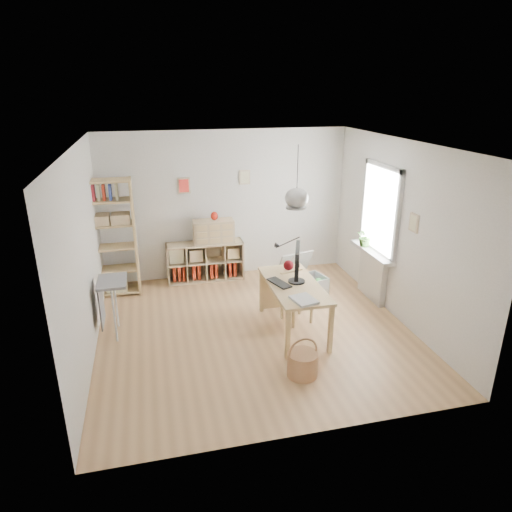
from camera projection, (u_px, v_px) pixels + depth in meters
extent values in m
plane|color=tan|center=(254.00, 329.00, 6.80)|extent=(4.50, 4.50, 0.00)
plane|color=white|center=(226.00, 205.00, 8.37)|extent=(4.50, 0.00, 4.50)
plane|color=white|center=(309.00, 320.00, 4.27)|extent=(4.50, 0.00, 4.50)
plane|color=white|center=(83.00, 257.00, 5.83)|extent=(0.00, 4.50, 4.50)
plane|color=white|center=(400.00, 232.00, 6.81)|extent=(0.00, 4.50, 4.50)
plane|color=white|center=(254.00, 144.00, 5.85)|extent=(4.50, 4.50, 0.00)
cylinder|color=black|center=(297.00, 171.00, 5.95)|extent=(0.01, 0.01, 0.68)
ellipsoid|color=silver|center=(297.00, 198.00, 6.08)|extent=(0.32, 0.32, 0.27)
cube|color=white|center=(381.00, 209.00, 7.29)|extent=(0.03, 1.00, 1.30)
cube|color=silver|center=(397.00, 219.00, 6.79)|extent=(0.06, 0.08, 1.46)
cube|color=silver|center=(365.00, 202.00, 7.77)|extent=(0.06, 0.08, 1.46)
cube|color=silver|center=(384.00, 166.00, 7.04)|extent=(0.06, 1.16, 0.08)
cube|color=silver|center=(376.00, 250.00, 7.52)|extent=(0.06, 1.16, 0.08)
cube|color=silver|center=(372.00, 276.00, 7.68)|extent=(0.10, 0.80, 0.80)
cube|color=silver|center=(372.00, 252.00, 7.52)|extent=(0.22, 1.20, 0.06)
cube|color=#D6BB7B|center=(294.00, 285.00, 6.52)|extent=(0.70, 1.50, 0.04)
cube|color=#D6BB7B|center=(288.00, 335.00, 5.95)|extent=(0.06, 0.06, 0.71)
cube|color=#D6BB7B|center=(262.00, 291.00, 7.23)|extent=(0.06, 0.06, 0.71)
cube|color=#D6BB7B|center=(331.00, 329.00, 6.08)|extent=(0.06, 0.06, 0.71)
cube|color=#D6BB7B|center=(298.00, 287.00, 7.36)|extent=(0.06, 0.06, 0.71)
cube|color=tan|center=(206.00, 278.00, 8.55)|extent=(1.40, 0.38, 0.03)
cube|color=tan|center=(204.00, 244.00, 8.31)|extent=(1.40, 0.38, 0.03)
cube|color=tan|center=(168.00, 264.00, 8.28)|extent=(0.03, 0.38, 0.72)
cube|color=tan|center=(241.00, 258.00, 8.58)|extent=(0.03, 0.38, 0.72)
cube|color=tan|center=(204.00, 258.00, 8.59)|extent=(1.40, 0.02, 0.72)
cube|color=maroon|center=(174.00, 272.00, 8.38)|extent=(0.06, 0.26, 0.30)
cube|color=maroon|center=(179.00, 272.00, 8.40)|extent=(0.05, 0.26, 0.30)
cube|color=maroon|center=(183.00, 271.00, 8.42)|extent=(0.05, 0.26, 0.30)
cube|color=maroon|center=(194.00, 270.00, 8.46)|extent=(0.05, 0.26, 0.30)
cube|color=maroon|center=(198.00, 270.00, 8.48)|extent=(0.05, 0.26, 0.30)
cube|color=maroon|center=(211.00, 269.00, 8.53)|extent=(0.06, 0.26, 0.30)
cube|color=maroon|center=(216.00, 268.00, 8.55)|extent=(0.06, 0.26, 0.30)
cube|color=maroon|center=(229.00, 267.00, 8.60)|extent=(0.06, 0.26, 0.30)
cube|color=maroon|center=(234.00, 267.00, 8.62)|extent=(0.05, 0.26, 0.30)
cube|color=#D6BB7B|center=(88.00, 240.00, 7.56)|extent=(0.04, 0.38, 2.00)
cube|color=#D6BB7B|center=(135.00, 237.00, 7.72)|extent=(0.04, 0.38, 2.00)
cube|color=#D6BB7B|center=(118.00, 290.00, 7.97)|extent=(0.76, 0.38, 0.03)
cube|color=#D6BB7B|center=(115.00, 269.00, 7.83)|extent=(0.76, 0.38, 0.03)
cube|color=#D6BB7B|center=(113.00, 247.00, 7.69)|extent=(0.76, 0.38, 0.03)
cube|color=#D6BB7B|center=(110.00, 224.00, 7.55)|extent=(0.76, 0.38, 0.03)
cube|color=#D6BB7B|center=(107.00, 201.00, 7.41)|extent=(0.76, 0.38, 0.03)
cube|color=#D6BB7B|center=(105.00, 181.00, 7.30)|extent=(0.76, 0.38, 0.03)
cube|color=navy|center=(88.00, 193.00, 7.30)|extent=(0.04, 0.18, 0.26)
cube|color=maroon|center=(93.00, 193.00, 7.32)|extent=(0.04, 0.18, 0.26)
cube|color=beige|center=(99.00, 192.00, 7.34)|extent=(0.04, 0.18, 0.26)
cube|color=maroon|center=(104.00, 192.00, 7.35)|extent=(0.04, 0.18, 0.26)
cube|color=navy|center=(110.00, 192.00, 7.37)|extent=(0.04, 0.18, 0.26)
cube|color=beige|center=(117.00, 191.00, 7.40)|extent=(0.04, 0.18, 0.26)
cube|color=gray|center=(112.00, 281.00, 6.39)|extent=(0.40, 0.55, 0.04)
cylinder|color=silver|center=(114.00, 315.00, 6.34)|extent=(0.03, 0.03, 0.82)
cylinder|color=silver|center=(116.00, 302.00, 6.74)|extent=(0.03, 0.03, 0.82)
cube|color=gray|center=(101.00, 304.00, 6.47)|extent=(0.02, 0.50, 0.62)
cube|color=gray|center=(297.00, 297.00, 6.90)|extent=(0.46, 0.46, 0.05)
cube|color=#D6BB7B|center=(293.00, 317.00, 6.77)|extent=(0.04, 0.04, 0.38)
cube|color=#D6BB7B|center=(282.00, 308.00, 7.04)|extent=(0.04, 0.04, 0.38)
cube|color=#D6BB7B|center=(311.00, 312.00, 6.91)|extent=(0.04, 0.04, 0.38)
cube|color=#D6BB7B|center=(300.00, 303.00, 7.18)|extent=(0.04, 0.04, 0.38)
cube|color=#D6BB7B|center=(291.00, 281.00, 6.97)|extent=(0.38, 0.13, 0.34)
cylinder|color=#946542|center=(302.00, 364.00, 5.67)|extent=(0.38, 0.38, 0.31)
torus|color=#946542|center=(303.00, 352.00, 5.60)|extent=(0.39, 0.07, 0.39)
cube|color=silver|center=(306.00, 294.00, 7.90)|extent=(0.73, 0.58, 0.02)
cube|color=silver|center=(291.00, 290.00, 7.71)|extent=(0.13, 0.43, 0.33)
cube|color=silver|center=(321.00, 283.00, 7.98)|extent=(0.13, 0.43, 0.33)
cube|color=silver|center=(314.00, 291.00, 7.67)|extent=(0.62, 0.18, 0.33)
cube|color=silver|center=(300.00, 282.00, 8.02)|extent=(0.62, 0.18, 0.33)
cube|color=silver|center=(295.00, 262.00, 8.07)|extent=(0.67, 0.36, 0.41)
sphere|color=yellow|center=(301.00, 285.00, 7.70)|extent=(0.14, 0.14, 0.14)
sphere|color=#1B7AC1|center=(310.00, 280.00, 7.91)|extent=(0.14, 0.14, 0.14)
sphere|color=#E54C1C|center=(307.00, 283.00, 7.79)|extent=(0.14, 0.14, 0.14)
sphere|color=green|center=(318.00, 282.00, 7.82)|extent=(0.14, 0.14, 0.14)
cylinder|color=black|center=(297.00, 281.00, 6.58)|extent=(0.25, 0.25, 0.02)
cylinder|color=black|center=(297.00, 277.00, 6.55)|extent=(0.06, 0.06, 0.11)
cube|color=black|center=(297.00, 260.00, 6.46)|extent=(0.26, 0.60, 0.40)
cube|color=black|center=(279.00, 283.00, 6.52)|extent=(0.29, 0.45, 0.02)
cylinder|color=black|center=(298.00, 266.00, 7.11)|extent=(0.06, 0.06, 0.04)
cylinder|color=black|center=(298.00, 253.00, 7.04)|extent=(0.02, 0.02, 0.42)
cone|color=black|center=(278.00, 245.00, 6.81)|extent=(0.10, 0.07, 0.10)
sphere|color=#49090E|center=(289.00, 265.00, 6.97)|extent=(0.16, 0.16, 0.16)
cube|color=silver|center=(304.00, 300.00, 5.99)|extent=(0.34, 0.39, 0.03)
cube|color=tan|center=(214.00, 231.00, 8.27)|extent=(0.74, 0.35, 0.42)
ellipsoid|color=maroon|center=(214.00, 216.00, 8.17)|extent=(0.13, 0.13, 0.16)
imported|color=#345C22|center=(365.00, 237.00, 7.66)|extent=(0.35, 0.32, 0.33)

